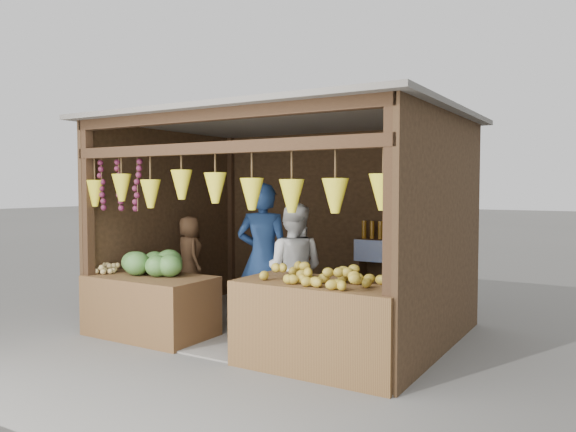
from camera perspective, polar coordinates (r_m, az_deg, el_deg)
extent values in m
plane|color=#514F49|center=(7.26, -0.25, -11.38)|extent=(80.00, 80.00, 0.00)
cube|color=slate|center=(7.25, -0.25, -11.31)|extent=(4.00, 3.00, 0.02)
cube|color=black|center=(8.36, 5.12, -0.46)|extent=(4.00, 0.06, 2.60)
cube|color=black|center=(8.27, -12.17, -0.55)|extent=(0.06, 3.00, 2.60)
cube|color=black|center=(6.24, 15.61, -1.73)|extent=(0.06, 3.00, 2.60)
cube|color=#605B54|center=(7.08, -0.26, 9.71)|extent=(4.30, 3.30, 0.06)
cube|color=black|center=(7.24, -19.66, -1.16)|extent=(0.11, 0.11, 2.60)
cube|color=black|center=(4.90, 10.40, -2.94)|extent=(0.11, 0.11, 2.60)
cube|color=black|center=(9.33, -5.82, -0.11)|extent=(0.11, 0.11, 2.60)
cube|color=black|center=(7.65, 18.08, -0.92)|extent=(0.11, 0.11, 2.60)
cube|color=black|center=(5.86, -7.67, 6.86)|extent=(4.00, 0.12, 0.12)
cube|color=black|center=(5.90, -7.69, 10.16)|extent=(4.00, 0.12, 0.12)
cube|color=#382314|center=(7.79, 11.42, -2.61)|extent=(1.25, 0.30, 0.05)
cube|color=#382314|center=(8.07, 7.45, -6.13)|extent=(0.05, 0.28, 1.05)
cube|color=#382314|center=(7.68, 15.51, -6.68)|extent=(0.05, 0.28, 1.05)
cube|color=blue|center=(7.65, 11.00, -3.68)|extent=(1.25, 0.02, 0.30)
cube|color=#4E311A|center=(7.06, -13.80, -8.86)|extent=(1.52, 0.85, 0.73)
cube|color=#50341A|center=(5.66, 3.61, -11.03)|extent=(1.73, 0.85, 0.86)
cube|color=black|center=(8.09, -9.94, -8.82)|extent=(0.33, 0.33, 0.31)
imported|color=#132548|center=(6.92, -2.53, -4.28)|extent=(0.77, 0.61, 1.85)
imported|color=silver|center=(6.84, 0.52, -5.43)|extent=(0.91, 0.80, 1.60)
imported|color=#513520|center=(7.97, -9.98, -3.90)|extent=(0.63, 0.58, 1.09)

